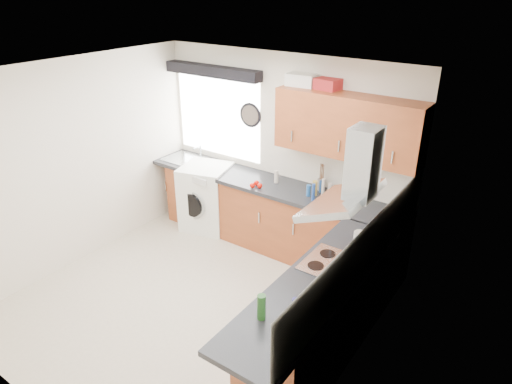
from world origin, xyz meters
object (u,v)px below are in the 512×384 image
Objects in this scene: extractor_hood at (352,182)px; washing_machine at (207,197)px; oven at (330,307)px; upper_cabinets at (348,126)px.

extractor_hood is 3.11m from washing_machine.
extractor_hood is at bearing -0.00° from oven.
extractor_hood reaches higher than washing_machine.
upper_cabinets reaches higher than washing_machine.
extractor_hood is 0.46× the size of upper_cabinets.
washing_machine reaches higher than oven.
washing_machine is (-2.50, 1.11, 0.04)m from oven.
upper_cabinets is (-0.65, 1.33, 0.03)m from extractor_hood.
washing_machine is (-1.95, -0.21, -1.33)m from upper_cabinets.
oven is 0.50× the size of upper_cabinets.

